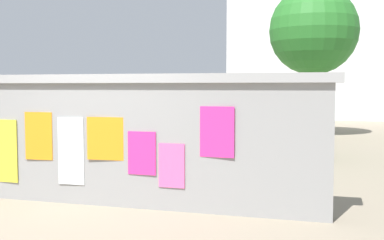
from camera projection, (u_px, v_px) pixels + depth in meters
The scene contains 9 objects.
ground at pixel (223, 141), 14.42m from camera, with size 60.00×60.00×0.00m, color gray.
poster_wall at pixel (102, 138), 6.68m from camera, with size 6.44×0.42×1.81m.
auto_rickshaw_truck at pixel (244, 118), 11.31m from camera, with size 3.68×1.72×1.85m.
motorcycle at pixel (190, 160), 7.72m from camera, with size 1.90×0.56×0.87m.
bicycle_near at pixel (75, 158), 8.54m from camera, with size 1.66×0.60×0.95m.
person_walking at pixel (44, 119), 9.83m from camera, with size 0.36×0.36×1.62m.
person_bystander at pixel (94, 113), 11.86m from camera, with size 0.39×0.39×1.62m.
tree_roadside at pixel (314, 31), 15.69m from camera, with size 2.91×2.91×4.94m.
building_background at pixel (345, 42), 25.43m from camera, with size 11.94×6.02×7.94m.
Camera 1 is at (3.03, -6.04, 1.65)m, focal length 44.70 mm.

